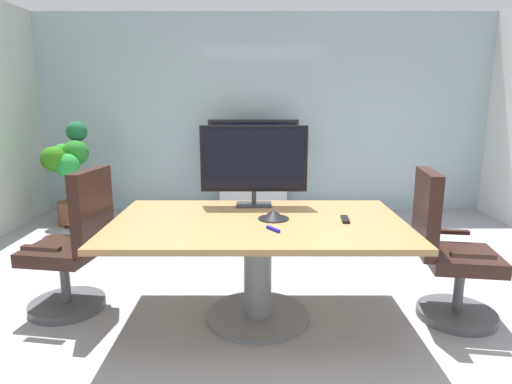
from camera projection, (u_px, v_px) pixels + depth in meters
ground_plane at (270, 318)px, 3.21m from camera, size 7.48×7.48×0.00m
wall_back_glass_partition at (263, 115)px, 6.09m from camera, size 6.31×0.10×2.72m
conference_table at (256, 244)px, 3.10m from camera, size 2.05×1.22×0.75m
office_chair_left at (72, 253)px, 3.24m from camera, size 0.63×0.61×1.09m
office_chair_right at (446, 258)px, 3.14m from camera, size 0.62×0.60×1.09m
tv_monitor at (252, 161)px, 3.41m from camera, size 0.84×0.18×0.64m
wall_display_unit at (252, 184)px, 5.94m from camera, size 1.20×0.36×1.31m
potted_plant at (64, 167)px, 5.40m from camera, size 0.57×0.67×1.30m
conference_phone at (272, 215)px, 3.08m from camera, size 0.22×0.22×0.07m
remote_control at (344, 219)px, 3.05m from camera, size 0.07×0.17×0.02m
whiteboard_marker at (272, 229)px, 2.82m from camera, size 0.09×0.12×0.02m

